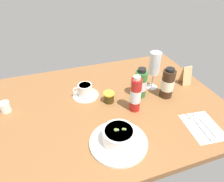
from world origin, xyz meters
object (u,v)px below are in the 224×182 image
coffee_cup (85,91)px  jam_jar (109,97)px  cutlery_setting (202,126)px  sauce_bottle_brown (168,84)px  wine_glass (155,65)px  menu_card (186,75)px  sauce_bottle_red (136,95)px  porridge_bowl (119,138)px  creamer_jug (5,107)px  sauce_bottle_green (141,84)px

coffee_cup → jam_jar: bearing=-40.5°
cutlery_setting → sauce_bottle_brown: size_ratio=1.17×
wine_glass → menu_card: 21.50cm
sauce_bottle_red → jam_jar: bearing=135.5°
coffee_cup → jam_jar: coffee_cup is taller
porridge_bowl → menu_card: bearing=29.4°
porridge_bowl → menu_card: (50.54, 28.48, 2.17)cm
sauce_bottle_red → sauce_bottle_brown: size_ratio=1.13×
cutlery_setting → menu_card: 34.36cm
coffee_cup → menu_card: size_ratio=1.25×
coffee_cup → menu_card: (56.05, -6.39, 2.40)cm
porridge_bowl → wine_glass: wine_glass is taller
cutlery_setting → creamer_jug: 89.39cm
creamer_jug → sauce_bottle_red: 60.83cm
cutlery_setting → wine_glass: bearing=100.9°
wine_glass → sauce_bottle_brown: 11.78cm
wine_glass → menu_card: size_ratio=1.93×
jam_jar → menu_card: (45.97, 2.23, 2.61)cm
creamer_jug → porridge_bowl: bearing=-38.8°
sauce_bottle_red → menu_card: 38.29cm
cutlery_setting → sauce_bottle_brown: bearing=98.1°
wine_glass → sauce_bottle_brown: size_ratio=1.29×
porridge_bowl → jam_jar: size_ratio=4.23×
sauce_bottle_brown → menu_card: sauce_bottle_brown is taller
sauce_bottle_brown → sauce_bottle_green: size_ratio=1.01×
jam_jar → menu_card: bearing=2.8°
coffee_cup → creamer_jug: (-37.99, 0.06, -0.36)cm
porridge_bowl → coffee_cup: porridge_bowl is taller
sauce_bottle_red → cutlery_setting: bearing=-40.2°
porridge_bowl → jam_jar: 26.65cm
porridge_bowl → menu_card: 58.05cm
sauce_bottle_red → wine_glass: bearing=40.3°
cutlery_setting → creamer_jug: bearing=155.0°
porridge_bowl → sauce_bottle_green: bearing=50.7°
coffee_cup → sauce_bottle_green: bearing=-18.0°
sauce_bottle_red → sauce_bottle_brown: bearing=13.4°
cutlery_setting → sauce_bottle_green: 33.89cm
jam_jar → wine_glass: bearing=10.0°
wine_glass → sauce_bottle_green: bearing=-153.5°
jam_jar → sauce_bottle_brown: sauce_bottle_brown is taller
wine_glass → sauce_bottle_green: size_ratio=1.30×
jam_jar → coffee_cup: bearing=139.5°
creamer_jug → jam_jar: (48.07, -8.68, 0.15)cm
coffee_cup → sauce_bottle_red: 27.39cm
porridge_bowl → menu_card: size_ratio=2.12×
cutlery_setting → coffee_cup: bearing=138.7°
cutlery_setting → sauce_bottle_brown: 25.64cm
cutlery_setting → wine_glass: wine_glass is taller
porridge_bowl → sauce_bottle_brown: size_ratio=1.41×
coffee_cup → menu_card: 56.47cm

